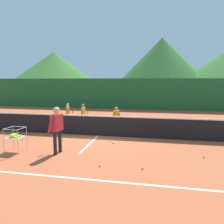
{
  "coord_description": "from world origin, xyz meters",
  "views": [
    {
      "loc": [
        2.6,
        -9.79,
        2.6
      ],
      "look_at": [
        0.57,
        0.49,
        1.08
      ],
      "focal_mm": 35.05,
      "sensor_mm": 36.0,
      "label": 1
    }
  ],
  "objects_px": {
    "tennis_ball_1": "(143,168)",
    "student_2": "(116,116)",
    "tennis_ball_6": "(111,141)",
    "tennis_ball_0": "(100,166)",
    "tennis_ball_7": "(23,139)",
    "tennis_net": "(98,125)",
    "tennis_ball_4": "(113,143)",
    "tennis_ball_3": "(204,157)",
    "tennis_ball_2": "(63,140)",
    "student_1": "(83,112)",
    "instructor": "(57,126)",
    "tennis_ball_5": "(187,143)",
    "ball_cart": "(15,136)",
    "student_0": "(68,111)"
  },
  "relations": [
    {
      "from": "tennis_ball_5",
      "to": "tennis_ball_2",
      "type": "bearing_deg",
      "value": -173.18
    },
    {
      "from": "tennis_ball_4",
      "to": "tennis_ball_7",
      "type": "distance_m",
      "value": 4.03
    },
    {
      "from": "student_2",
      "to": "tennis_ball_0",
      "type": "xyz_separation_m",
      "value": [
        0.36,
        -4.93,
        -0.71
      ]
    },
    {
      "from": "student_2",
      "to": "tennis_ball_7",
      "type": "xyz_separation_m",
      "value": [
        -3.71,
        -2.68,
        -0.71
      ]
    },
    {
      "from": "tennis_ball_5",
      "to": "student_0",
      "type": "bearing_deg",
      "value": 154.87
    },
    {
      "from": "tennis_ball_0",
      "to": "tennis_ball_7",
      "type": "xyz_separation_m",
      "value": [
        -4.07,
        2.25,
        0.0
      ]
    },
    {
      "from": "tennis_ball_1",
      "to": "student_2",
      "type": "bearing_deg",
      "value": 108.76
    },
    {
      "from": "student_0",
      "to": "tennis_ball_0",
      "type": "relative_size",
      "value": 17.96
    },
    {
      "from": "student_1",
      "to": "tennis_ball_3",
      "type": "xyz_separation_m",
      "value": [
        5.73,
        -4.39,
        -0.73
      ]
    },
    {
      "from": "tennis_ball_2",
      "to": "tennis_ball_3",
      "type": "height_order",
      "value": "same"
    },
    {
      "from": "tennis_net",
      "to": "tennis_ball_4",
      "type": "height_order",
      "value": "tennis_net"
    },
    {
      "from": "student_1",
      "to": "ball_cart",
      "type": "height_order",
      "value": "student_1"
    },
    {
      "from": "tennis_net",
      "to": "student_2",
      "type": "distance_m",
      "value": 1.45
    },
    {
      "from": "student_2",
      "to": "tennis_ball_1",
      "type": "bearing_deg",
      "value": -71.24
    },
    {
      "from": "tennis_ball_1",
      "to": "tennis_ball_4",
      "type": "bearing_deg",
      "value": 119.06
    },
    {
      "from": "tennis_net",
      "to": "ball_cart",
      "type": "height_order",
      "value": "tennis_net"
    },
    {
      "from": "tennis_ball_0",
      "to": "tennis_ball_5",
      "type": "bearing_deg",
      "value": 46.47
    },
    {
      "from": "student_2",
      "to": "tennis_ball_3",
      "type": "bearing_deg",
      "value": -43.98
    },
    {
      "from": "tennis_ball_1",
      "to": "tennis_ball_3",
      "type": "bearing_deg",
      "value": 34.69
    },
    {
      "from": "student_0",
      "to": "tennis_ball_4",
      "type": "distance_m",
      "value": 5.16
    },
    {
      "from": "instructor",
      "to": "tennis_ball_2",
      "type": "height_order",
      "value": "instructor"
    },
    {
      "from": "student_2",
      "to": "ball_cart",
      "type": "height_order",
      "value": "student_2"
    },
    {
      "from": "student_1",
      "to": "tennis_ball_5",
      "type": "relative_size",
      "value": 18.55
    },
    {
      "from": "tennis_net",
      "to": "tennis_ball_5",
      "type": "height_order",
      "value": "tennis_net"
    },
    {
      "from": "tennis_ball_0",
      "to": "tennis_ball_7",
      "type": "bearing_deg",
      "value": 151.14
    },
    {
      "from": "tennis_ball_0",
      "to": "tennis_ball_1",
      "type": "distance_m",
      "value": 1.29
    },
    {
      "from": "tennis_net",
      "to": "tennis_ball_4",
      "type": "distance_m",
      "value": 1.58
    },
    {
      "from": "student_1",
      "to": "tennis_ball_4",
      "type": "height_order",
      "value": "student_1"
    },
    {
      "from": "tennis_net",
      "to": "tennis_ball_7",
      "type": "relative_size",
      "value": 185.61
    },
    {
      "from": "tennis_net",
      "to": "student_1",
      "type": "xyz_separation_m",
      "value": [
        -1.45,
        2.17,
        0.26
      ]
    },
    {
      "from": "instructor",
      "to": "tennis_ball_3",
      "type": "bearing_deg",
      "value": 5.85
    },
    {
      "from": "tennis_ball_2",
      "to": "ball_cart",
      "type": "bearing_deg",
      "value": -121.86
    },
    {
      "from": "tennis_ball_1",
      "to": "tennis_ball_5",
      "type": "bearing_deg",
      "value": 61.27
    },
    {
      "from": "instructor",
      "to": "tennis_net",
      "type": "bearing_deg",
      "value": 74.06
    },
    {
      "from": "instructor",
      "to": "tennis_ball_7",
      "type": "height_order",
      "value": "instructor"
    },
    {
      "from": "tennis_ball_0",
      "to": "tennis_ball_7",
      "type": "relative_size",
      "value": 1.0
    },
    {
      "from": "student_2",
      "to": "tennis_ball_6",
      "type": "distance_m",
      "value": 2.26
    },
    {
      "from": "tennis_ball_2",
      "to": "student_2",
      "type": "bearing_deg",
      "value": 51.5
    },
    {
      "from": "tennis_ball_0",
      "to": "tennis_ball_2",
      "type": "distance_m",
      "value": 3.39
    },
    {
      "from": "tennis_ball_7",
      "to": "student_0",
      "type": "bearing_deg",
      "value": 82.63
    },
    {
      "from": "student_0",
      "to": "tennis_ball_6",
      "type": "distance_m",
      "value": 4.82
    },
    {
      "from": "tennis_ball_4",
      "to": "student_1",
      "type": "bearing_deg",
      "value": 125.84
    },
    {
      "from": "tennis_ball_1",
      "to": "tennis_ball_2",
      "type": "distance_m",
      "value": 4.33
    },
    {
      "from": "tennis_net",
      "to": "tennis_ball_4",
      "type": "relative_size",
      "value": 185.61
    },
    {
      "from": "tennis_ball_4",
      "to": "instructor",
      "type": "bearing_deg",
      "value": -138.01
    },
    {
      "from": "tennis_ball_5",
      "to": "student_1",
      "type": "bearing_deg",
      "value": 153.62
    },
    {
      "from": "ball_cart",
      "to": "tennis_ball_1",
      "type": "bearing_deg",
      "value": -8.48
    },
    {
      "from": "tennis_ball_5",
      "to": "tennis_ball_3",
      "type": "bearing_deg",
      "value": -80.19
    },
    {
      "from": "student_2",
      "to": "tennis_ball_0",
      "type": "relative_size",
      "value": 18.2
    },
    {
      "from": "student_1",
      "to": "tennis_ball_3",
      "type": "relative_size",
      "value": 18.55
    }
  ]
}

